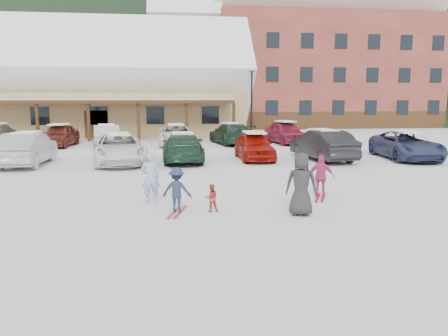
{
  "coord_description": "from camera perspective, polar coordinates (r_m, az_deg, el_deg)",
  "views": [
    {
      "loc": [
        -1.41,
        -12.37,
        3.16
      ],
      "look_at": [
        0.3,
        1.0,
        1.0
      ],
      "focal_mm": 35.0,
      "sensor_mm": 36.0,
      "label": 1
    }
  ],
  "objects": [
    {
      "name": "parked_car_8",
      "position": [
        30.82,
        -20.69,
        4.01
      ],
      "size": [
        2.08,
        4.44,
        1.47
      ],
      "primitive_type": "imported",
      "rotation": [
        0.0,
        0.0,
        -0.08
      ],
      "color": "maroon",
      "rests_on": "ground"
    },
    {
      "name": "toddler_red",
      "position": [
        12.29,
        -1.66,
        -3.92
      ],
      "size": [
        0.39,
        0.32,
        0.78
      ],
      "primitive_type": "imported",
      "rotation": [
        0.0,
        0.0,
        3.19
      ],
      "color": "#AA382D",
      "rests_on": "ground"
    },
    {
      "name": "parked_car_9",
      "position": [
        29.37,
        -15.06,
        4.05
      ],
      "size": [
        2.2,
        4.62,
        1.46
      ],
      "primitive_type": "imported",
      "rotation": [
        0.0,
        0.0,
        3.29
      ],
      "color": "silver",
      "rests_on": "ground"
    },
    {
      "name": "skis_child_navy",
      "position": [
        12.35,
        -6.12,
        -5.7
      ],
      "size": [
        0.55,
        1.4,
        0.03
      ],
      "primitive_type": "cube",
      "rotation": [
        0.0,
        0.0,
        2.88
      ],
      "color": "maroon",
      "rests_on": "ground"
    },
    {
      "name": "parked_car_4",
      "position": [
        22.7,
        3.97,
        2.9
      ],
      "size": [
        1.7,
        4.19,
        1.43
      ],
      "primitive_type": "imported",
      "rotation": [
        0.0,
        0.0,
        -0.0
      ],
      "color": "#A4130A",
      "rests_on": "ground"
    },
    {
      "name": "alpine_hotel",
      "position": [
        53.03,
        10.3,
        14.89
      ],
      "size": [
        31.48,
        14.01,
        21.48
      ],
      "color": "maroon",
      "rests_on": "ground"
    },
    {
      "name": "parked_car_11",
      "position": [
        30.27,
        0.91,
        4.5
      ],
      "size": [
        2.88,
        5.31,
        1.46
      ],
      "primitive_type": "imported",
      "rotation": [
        0.0,
        0.0,
        3.31
      ],
      "color": "#1C3527",
      "rests_on": "ground"
    },
    {
      "name": "parked_car_5",
      "position": [
        23.05,
        12.78,
        2.96
      ],
      "size": [
        2.27,
        4.91,
        1.56
      ],
      "primitive_type": "imported",
      "rotation": [
        0.0,
        0.0,
        3.28
      ],
      "color": "black",
      "rests_on": "ground"
    },
    {
      "name": "parked_car_1",
      "position": [
        22.71,
        -24.32,
        2.29
      ],
      "size": [
        1.66,
        4.75,
        1.56
      ],
      "primitive_type": "imported",
      "rotation": [
        0.0,
        0.0,
        3.14
      ],
      "color": "#A2A4A8",
      "rests_on": "ground"
    },
    {
      "name": "ground",
      "position": [
        12.84,
        -0.76,
        -5.14
      ],
      "size": [
        160.0,
        160.0,
        0.0
      ],
      "primitive_type": "plane",
      "color": "silver",
      "rests_on": "ground"
    },
    {
      "name": "conifer_3",
      "position": [
        56.88,
        0.19,
        11.08
      ],
      "size": [
        3.96,
        3.96,
        9.18
      ],
      "color": "black",
      "rests_on": "ground"
    },
    {
      "name": "parked_car_10",
      "position": [
        29.65,
        -6.28,
        4.32
      ],
      "size": [
        2.49,
        5.19,
        1.43
      ],
      "primitive_type": "imported",
      "rotation": [
        0.0,
        0.0,
        0.02
      ],
      "color": "white",
      "rests_on": "ground"
    },
    {
      "name": "child_navy",
      "position": [
        12.21,
        -6.17,
        -2.89
      ],
      "size": [
        0.91,
        0.67,
        1.27
      ],
      "primitive_type": "imported",
      "rotation": [
        0.0,
        0.0,
        2.88
      ],
      "color": "#1F2B45",
      "rests_on": "ground"
    },
    {
      "name": "skis_child_magenta",
      "position": [
        14.34,
        12.48,
        -3.78
      ],
      "size": [
        0.75,
        1.36,
        0.03
      ],
      "primitive_type": "cube",
      "rotation": [
        0.0,
        0.0,
        2.73
      ],
      "color": "maroon",
      "rests_on": "ground"
    },
    {
      "name": "bystander_dark",
      "position": [
        11.98,
        10.06,
        -2.09
      ],
      "size": [
        0.97,
        0.77,
        1.73
      ],
      "primitive_type": "imported",
      "rotation": [
        0.0,
        0.0,
        2.85
      ],
      "color": "#2A292D",
      "rests_on": "ground"
    },
    {
      "name": "lamp_post",
      "position": [
        36.47,
        3.63,
        9.11
      ],
      "size": [
        0.5,
        0.25,
        5.55
      ],
      "color": "black",
      "rests_on": "ground"
    },
    {
      "name": "parked_car_6",
      "position": [
        24.77,
        22.68,
        2.75
      ],
      "size": [
        2.86,
        5.37,
        1.44
      ],
      "primitive_type": "imported",
      "rotation": [
        0.0,
        0.0,
        -0.09
      ],
      "color": "navy",
      "rests_on": "ground"
    },
    {
      "name": "adult_skier",
      "position": [
        13.42,
        -9.59,
        -1.21
      ],
      "size": [
        0.64,
        0.49,
        1.57
      ],
      "primitive_type": "imported",
      "rotation": [
        0.0,
        0.0,
        3.35
      ],
      "color": "#9BADD8",
      "rests_on": "ground"
    },
    {
      "name": "forested_hillside",
      "position": [
        98.66,
        -6.73,
        18.29
      ],
      "size": [
        300.0,
        70.0,
        38.0
      ],
      "primitive_type": "cube",
      "color": "black",
      "rests_on": "ground"
    },
    {
      "name": "child_magenta",
      "position": [
        14.21,
        12.58,
        -1.08
      ],
      "size": [
        0.89,
        0.64,
        1.4
      ],
      "primitive_type": "imported",
      "rotation": [
        0.0,
        0.0,
        2.73
      ],
      "color": "#C33774",
      "rests_on": "ground"
    },
    {
      "name": "parked_car_3",
      "position": [
        22.08,
        -5.4,
        2.71
      ],
      "size": [
        2.03,
        4.93,
        1.43
      ],
      "primitive_type": "imported",
      "rotation": [
        0.0,
        0.0,
        3.14
      ],
      "color": "#1B3B28",
      "rests_on": "ground"
    },
    {
      "name": "day_lodge",
      "position": [
        41.04,
        -18.23,
        9.76
      ],
      "size": [
        29.12,
        12.5,
        10.38
      ],
      "color": "tan",
      "rests_on": "ground"
    },
    {
      "name": "parked_car_12",
      "position": [
        31.07,
        8.02,
        4.64
      ],
      "size": [
        2.43,
        4.81,
        1.57
      ],
      "primitive_type": "imported",
      "rotation": [
        0.0,
        0.0,
        0.13
      ],
      "color": "maroon",
      "rests_on": "ground"
    },
    {
      "name": "conifer_4",
      "position": [
        68.35,
        24.4,
        11.15
      ],
      "size": [
        5.06,
        5.06,
        11.73
      ],
      "color": "black",
      "rests_on": "ground"
    },
    {
      "name": "parked_car_2",
      "position": [
        21.89,
        -13.57,
        2.48
      ],
      "size": [
        3.23,
        5.57,
        1.46
      ],
      "primitive_type": "imported",
      "rotation": [
        0.0,
        0.0,
        0.16
      ],
      "color": "white",
      "rests_on": "ground"
    }
  ]
}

